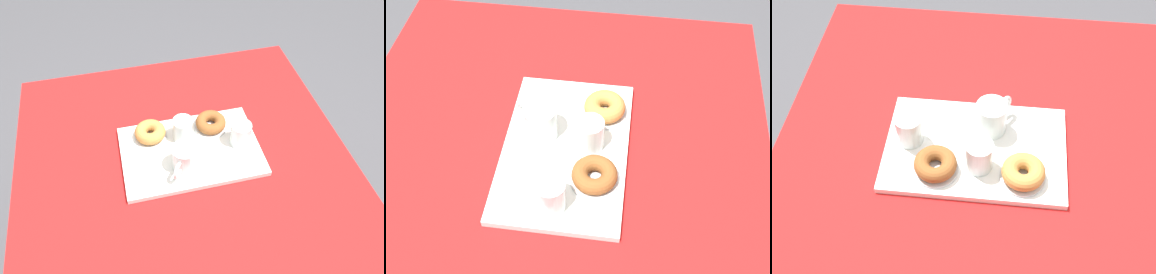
# 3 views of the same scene
# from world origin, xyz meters

# --- Properties ---
(ground_plane) EXTENTS (6.00, 6.00, 0.00)m
(ground_plane) POSITION_xyz_m (0.00, 0.00, 0.00)
(ground_plane) COLOR #47474C
(dining_table) EXTENTS (1.12, 1.10, 0.76)m
(dining_table) POSITION_xyz_m (0.00, 0.00, 0.66)
(dining_table) COLOR red
(dining_table) RESTS_ON ground
(serving_tray) EXTENTS (0.47, 0.31, 0.02)m
(serving_tray) POSITION_xyz_m (-0.03, -0.04, 0.77)
(serving_tray) COLOR white
(serving_tray) RESTS_ON dining_table
(tea_mug_left) EXTENTS (0.09, 0.11, 0.09)m
(tea_mug_left) POSITION_xyz_m (0.01, 0.03, 0.82)
(tea_mug_left) COLOR silver
(tea_mug_left) RESTS_ON serving_tray
(water_glass_near) EXTENTS (0.07, 0.07, 0.09)m
(water_glass_near) POSITION_xyz_m (-0.20, -0.03, 0.82)
(water_glass_near) COLOR silver
(water_glass_near) RESTS_ON serving_tray
(water_glass_far) EXTENTS (0.07, 0.07, 0.09)m
(water_glass_far) POSITION_xyz_m (-0.01, -0.09, 0.82)
(water_glass_far) COLOR silver
(water_glass_far) RESTS_ON serving_tray
(donut_plate_left) EXTENTS (0.11, 0.11, 0.01)m
(donut_plate_left) POSITION_xyz_m (0.10, -0.12, 0.78)
(donut_plate_left) COLOR silver
(donut_plate_left) RESTS_ON serving_tray
(sugar_donut_left) EXTENTS (0.11, 0.11, 0.04)m
(sugar_donut_left) POSITION_xyz_m (0.10, -0.12, 0.81)
(sugar_donut_left) COLOR #BC7F3D
(sugar_donut_left) RESTS_ON donut_plate_left
(donut_plate_right) EXTENTS (0.11, 0.11, 0.01)m
(donut_plate_right) POSITION_xyz_m (-0.12, -0.12, 0.78)
(donut_plate_right) COLOR silver
(donut_plate_right) RESTS_ON serving_tray
(sugar_donut_right) EXTENTS (0.11, 0.11, 0.04)m
(sugar_donut_right) POSITION_xyz_m (-0.12, -0.12, 0.80)
(sugar_donut_right) COLOR brown
(sugar_donut_right) RESTS_ON donut_plate_right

